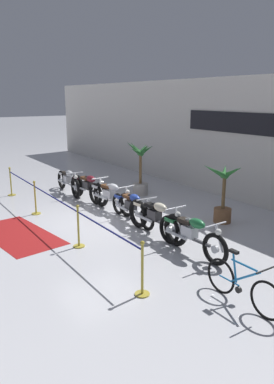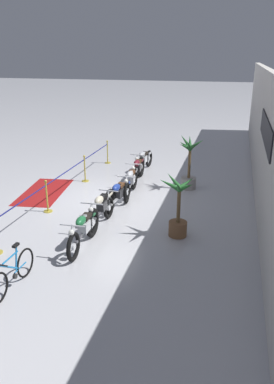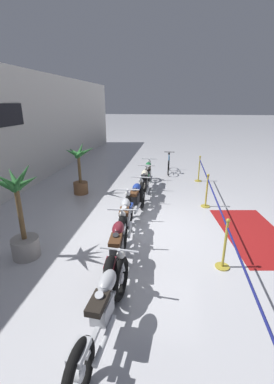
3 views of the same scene
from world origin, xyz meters
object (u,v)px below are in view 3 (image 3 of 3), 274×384
Objects in this scene: stanchion_mid_right at (206,196)px; stanchion_far_right at (199,173)px; motorcycle_blue_3 at (135,199)px; bicycle at (169,164)px; potted_palm_right_of_row at (21,218)px; motorcycle_cream_4 at (144,185)px; motorcycle_green_5 at (148,174)px; stanchion_far_left at (224,229)px; motorcycle_maroon_1 at (117,249)px; floor_banner at (254,234)px; potted_palm_left_of_row at (80,173)px; stanchion_mid_left at (224,251)px; motorcycle_silver_2 at (125,219)px; motorcycle_silver_0 at (104,309)px.

stanchion_mid_right is 1.00× the size of stanchion_far_right.
bicycle reaches higher than motorcycle_blue_3.
motorcycle_cream_4 is at bearing -28.57° from potted_palm_right_of_row.
motorcycle_green_5 is 5.10m from stanchion_far_left.
bicycle is at bearing -18.70° from motorcycle_green_5.
motorcycle_maroon_1 is 0.83× the size of floor_banner.
motorcycle_blue_3 is at bearing 170.32° from bicycle.
motorcycle_green_5 is 1.26× the size of potted_palm_left_of_row.
potted_palm_right_of_row is at bearing 100.54° from floor_banner.
stanchion_mid_left reaches higher than motorcycle_maroon_1.
potted_palm_left_of_row reaches higher than motorcycle_green_5.
motorcycle_silver_2 is at bearing -143.19° from potted_palm_left_of_row.
stanchion_mid_right reaches higher than motorcycle_silver_2.
motorcycle_silver_2 is at bearing 4.88° from motorcycle_silver_0.
motorcycle_cream_4 is 2.27× the size of stanchion_mid_left.
stanchion_mid_right is 1.93m from floor_banner.
motorcycle_green_5 is 5.53m from potted_palm_right_of_row.
stanchion_far_right is at bearing -13.74° from motorcycle_silver_0.
stanchion_far_right is (6.04, -4.02, -0.54)m from potted_palm_right_of_row.
potted_palm_left_of_row reaches higher than stanchion_mid_right.
stanchion_mid_right is (2.89, 0.00, -0.36)m from stanchion_far_left.
bicycle is at bearing 13.79° from floor_banner.
bicycle is 7.80m from potted_palm_right_of_row.
potted_palm_left_of_row reaches higher than motorcycle_maroon_1.
motorcycle_blue_3 is at bearing 175.57° from motorcycle_cream_4.
stanchion_mid_left and stanchion_far_right have the same top height.
motorcycle_blue_3 is at bearing 45.48° from stanchion_far_left.
motorcycle_green_5 is 1.32× the size of bicycle.
motorcycle_silver_0 is 8.95m from bicycle.
bicycle is 0.58× the size of floor_banner.
motorcycle_silver_2 is at bearing 66.47° from stanchion_mid_left.
potted_palm_left_of_row reaches higher than bicycle.
stanchion_mid_right is at bearing -67.55° from motorcycle_blue_3.
motorcycle_silver_2 is 2.31× the size of stanchion_mid_left.
bicycle is at bearing -9.68° from motorcycle_blue_3.
motorcycle_green_5 is (6.78, 0.10, 0.01)m from motorcycle_silver_0.
stanchion_far_left is at bearing 180.00° from stanchion_mid_right.
motorcycle_green_5 is 2.68m from stanchion_mid_right.
stanchion_far_left is (2.08, -1.88, 0.25)m from motorcycle_silver_0.
motorcycle_silver_0 is 1.14× the size of potted_palm_right_of_row.
stanchion_mid_left is at bearing -113.53° from motorcycle_silver_2.
potted_palm_right_of_row reaches higher than motorcycle_blue_3.
motorcycle_maroon_1 reaches higher than bicycle.
stanchion_far_left is (-6.84, -1.25, 0.35)m from bicycle.
motorcycle_silver_2 is (2.78, 0.24, 0.00)m from motorcycle_silver_0.
motorcycle_maroon_1 reaches higher than floor_banner.
stanchion_mid_right is at bearing -162.47° from bicycle.
motorcycle_blue_3 is 3.07m from stanchion_mid_left.
stanchion_mid_right is at bearing 0.00° from stanchion_far_left.
motorcycle_green_5 is at bearing 161.30° from bicycle.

